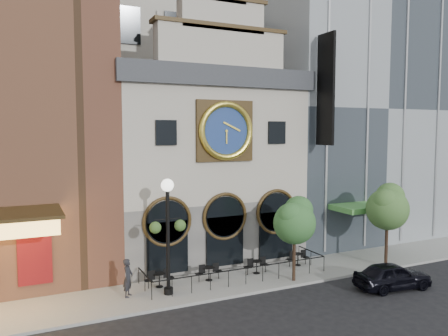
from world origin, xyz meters
TOP-DOWN VIEW (x-y plane):
  - ground at (0.00, 0.00)m, footprint 120.00×120.00m
  - sidewalk at (0.00, 2.50)m, footprint 44.00×5.00m
  - clock_building at (0.00, 7.82)m, footprint 12.60×8.78m
  - retail_building at (12.99, 9.99)m, footprint 14.00×14.40m
  - office_tower at (0.00, 20.00)m, footprint 20.00×16.00m
  - cafe_railing at (0.00, 2.50)m, footprint 10.60×2.60m
  - bistro_0 at (-4.43, 2.79)m, footprint 1.58×0.68m
  - bistro_1 at (-1.60, 2.62)m, footprint 1.58×0.68m
  - bistro_2 at (1.43, 2.55)m, footprint 1.58×0.68m
  - bistro_3 at (4.52, 2.82)m, footprint 1.58×0.68m
  - car_right at (7.06, -2.43)m, footprint 4.44×2.25m
  - pedestrian at (-6.26, 2.16)m, footprint 0.76×0.85m
  - lamppost at (-4.30, 1.61)m, footprint 1.91×0.65m
  - tree_left at (2.77, 0.63)m, footprint 2.46×2.37m
  - tree_right at (9.50, 0.43)m, footprint 2.68×2.59m

SIDE VIEW (x-z plane):
  - ground at x=0.00m, z-range 0.00..0.00m
  - sidewalk at x=0.00m, z-range 0.00..0.15m
  - cafe_railing at x=0.00m, z-range 0.15..1.05m
  - bistro_0 at x=-4.43m, z-range 0.16..1.06m
  - bistro_1 at x=-1.60m, z-range 0.16..1.06m
  - bistro_2 at x=1.43m, z-range 0.16..1.06m
  - bistro_3 at x=4.52m, z-range 0.16..1.06m
  - car_right at x=7.06m, z-range 0.00..1.45m
  - pedestrian at x=-6.26m, z-range 0.15..2.09m
  - tree_left at x=2.77m, z-range 1.25..5.99m
  - lamppost at x=-4.30m, z-range 0.86..6.84m
  - tree_right at x=9.50m, z-range 1.36..6.53m
  - clock_building at x=0.00m, z-range -2.64..16.01m
  - retail_building at x=12.99m, z-range 0.14..20.14m
  - office_tower at x=0.00m, z-range 0.00..40.00m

